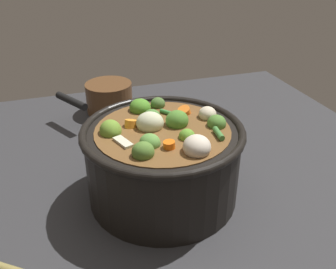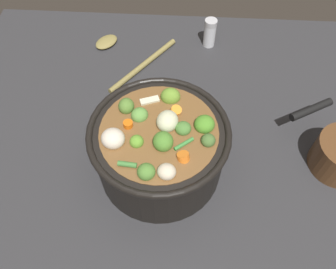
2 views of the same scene
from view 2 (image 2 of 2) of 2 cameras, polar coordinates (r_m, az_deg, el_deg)
name	(u,v)px [view 2 (image 2 of 2)]	position (r m, az deg, el deg)	size (l,w,h in m)	color
ground_plane	(160,166)	(0.76, -1.33, -5.39)	(1.10, 1.10, 0.00)	#2D2D30
cooking_pot	(160,148)	(0.69, -1.45, -2.31)	(0.28, 0.28, 0.16)	black
wooden_spoon	(124,53)	(0.99, -7.39, 13.54)	(0.24, 0.24, 0.02)	olive
salt_shaker	(210,33)	(1.01, 7.09, 16.73)	(0.03, 0.03, 0.08)	silver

